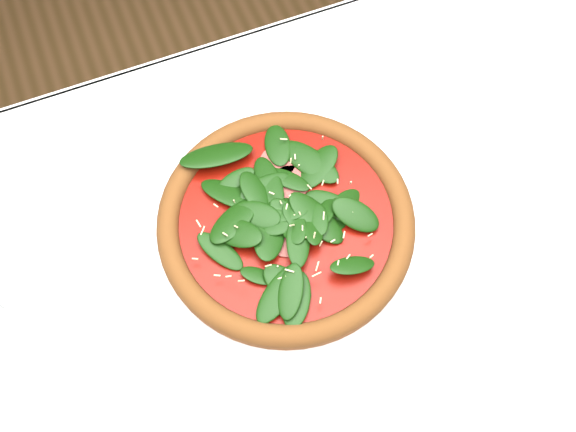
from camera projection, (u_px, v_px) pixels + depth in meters
name	position (u px, v px, depth m)	size (l,w,h in m)	color
ground	(293.00, 388.00, 1.50)	(6.00, 6.00, 0.00)	brown
dining_table	(297.00, 301.00, 0.91)	(1.21, 0.81, 0.75)	white
plate	(286.00, 227.00, 0.84)	(0.39, 0.39, 0.02)	silver
pizza	(286.00, 219.00, 0.82)	(0.41, 0.41, 0.04)	brown
saucer_far	(441.00, 20.00, 1.00)	(0.15, 0.15, 0.01)	silver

